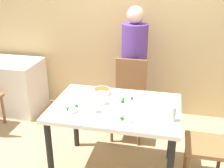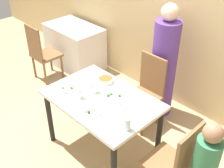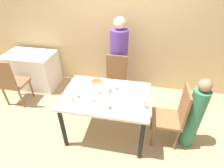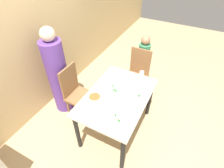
{
  "view_description": "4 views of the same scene",
  "coord_description": "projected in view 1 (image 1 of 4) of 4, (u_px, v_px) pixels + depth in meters",
  "views": [
    {
      "loc": [
        0.49,
        -2.31,
        1.97
      ],
      "look_at": [
        -0.05,
        0.07,
        0.96
      ],
      "focal_mm": 45.0,
      "sensor_mm": 36.0,
      "label": 1
    },
    {
      "loc": [
        1.81,
        -1.61,
        2.55
      ],
      "look_at": [
        0.09,
        0.07,
        0.95
      ],
      "focal_mm": 45.0,
      "sensor_mm": 36.0,
      "label": 2
    },
    {
      "loc": [
        0.44,
        -1.85,
        2.26
      ],
      "look_at": [
        0.1,
        -0.06,
        1.0
      ],
      "focal_mm": 28.0,
      "sensor_mm": 36.0,
      "label": 3
    },
    {
      "loc": [
        -1.57,
        -0.73,
        2.49
      ],
      "look_at": [
        0.02,
        0.1,
        0.93
      ],
      "focal_mm": 28.0,
      "sensor_mm": 36.0,
      "label": 4
    }
  ],
  "objects": [
    {
      "name": "wall_back",
      "position": [
        138.0,
        18.0,
        3.73
      ],
      "size": [
        10.0,
        0.06,
        2.7
      ],
      "color": "tan",
      "rests_on": "ground_plane"
    },
    {
      "name": "dining_table",
      "position": [
        115.0,
        115.0,
        2.69
      ],
      "size": [
        1.21,
        0.82,
        0.76
      ],
      "color": "silver",
      "rests_on": "ground_plane"
    },
    {
      "name": "chair_adult_spot",
      "position": [
        129.0,
        97.0,
        3.43
      ],
      "size": [
        0.4,
        0.4,
        0.96
      ],
      "color": "brown",
      "rests_on": "ground_plane"
    },
    {
      "name": "chair_child_spot",
      "position": [
        217.0,
        139.0,
        2.6
      ],
      "size": [
        0.4,
        0.4,
        0.96
      ],
      "rotation": [
        0.0,
        0.0,
        -1.57
      ],
      "color": "brown",
      "rests_on": "ground_plane"
    },
    {
      "name": "person_adult",
      "position": [
        134.0,
        72.0,
        3.64
      ],
      "size": [
        0.33,
        0.33,
        1.55
      ],
      "color": "#5B3893",
      "rests_on": "ground_plane"
    },
    {
      "name": "bowl_curry",
      "position": [
        102.0,
        91.0,
        2.9
      ],
      "size": [
        0.18,
        0.18,
        0.05
      ],
      "color": "silver",
      "rests_on": "dining_table"
    },
    {
      "name": "plate_rice_adult",
      "position": [
        120.0,
        117.0,
        2.42
      ],
      "size": [
        0.24,
        0.24,
        0.05
      ],
      "color": "white",
      "rests_on": "dining_table"
    },
    {
      "name": "plate_rice_child",
      "position": [
        128.0,
        102.0,
        2.69
      ],
      "size": [
        0.24,
        0.24,
        0.05
      ],
      "color": "white",
      "rests_on": "dining_table"
    },
    {
      "name": "plate_noodles",
      "position": [
        73.0,
        111.0,
        2.53
      ],
      "size": [
        0.24,
        0.24,
        0.05
      ],
      "color": "white",
      "rests_on": "dining_table"
    },
    {
      "name": "glass_water_tall",
      "position": [
        172.0,
        114.0,
        2.38
      ],
      "size": [
        0.07,
        0.07,
        0.13
      ],
      "color": "silver",
      "rests_on": "dining_table"
    },
    {
      "name": "glass_water_short",
      "position": [
        94.0,
        106.0,
        2.52
      ],
      "size": [
        0.07,
        0.07,
        0.12
      ],
      "color": "silver",
      "rests_on": "dining_table"
    },
    {
      "name": "glass_water_center",
      "position": [
        102.0,
        98.0,
        2.67
      ],
      "size": [
        0.08,
        0.08,
        0.12
      ],
      "color": "silver",
      "rests_on": "dining_table"
    },
    {
      "name": "napkin_folded",
      "position": [
        95.0,
        121.0,
        2.39
      ],
      "size": [
        0.14,
        0.14,
        0.01
      ],
      "color": "white",
      "rests_on": "dining_table"
    },
    {
      "name": "fork_steel",
      "position": [
        151.0,
        108.0,
        2.61
      ],
      "size": [
        0.18,
        0.03,
        0.01
      ],
      "color": "silver",
      "rests_on": "dining_table"
    },
    {
      "name": "background_table",
      "position": [
        7.0,
        85.0,
        4.11
      ],
      "size": [
        0.99,
        0.62,
        0.75
      ],
      "color": "silver",
      "rests_on": "ground_plane"
    }
  ]
}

